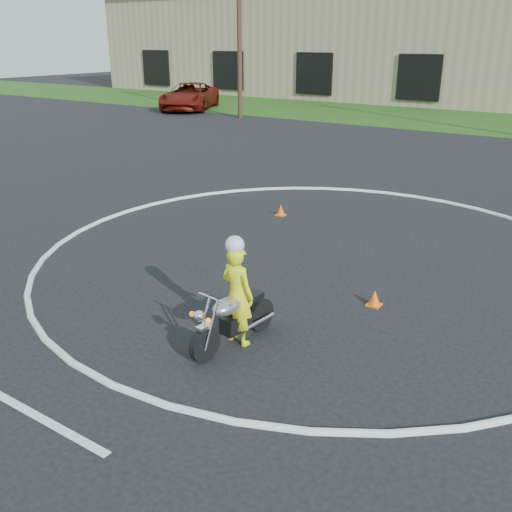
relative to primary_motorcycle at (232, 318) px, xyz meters
The scene contains 6 objects.
ground 1.44m from the primary_motorcycle, 120.85° to the left, with size 120.00×120.00×0.00m, color black.
course_markings 5.73m from the primary_motorcycle, 75.06° to the left, with size 19.05×19.05×0.12m.
primary_motorcycle is the anchor object (origin of this frame).
rider_primary_grp 0.41m from the primary_motorcycle, 89.80° to the left, with size 0.62×0.45×1.77m.
pickup_grp 31.61m from the primary_motorcycle, 131.45° to the left, with size 5.20×6.82×1.72m.
warehouse 45.36m from the primary_motorcycle, 114.43° to the left, with size 41.00×17.00×8.30m.
Camera 1 is at (5.35, -7.41, 4.46)m, focal length 40.00 mm.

